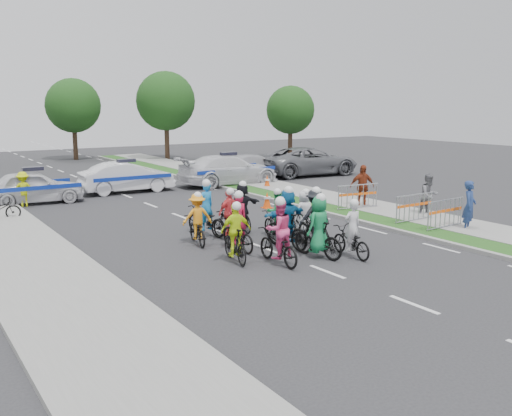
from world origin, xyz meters
TOP-DOWN VIEW (x-y plane):
  - ground at (0.00, 0.00)m, footprint 90.00×90.00m
  - curb_right at (5.10, 5.00)m, footprint 0.20×60.00m
  - grass_strip at (5.80, 5.00)m, footprint 1.20×60.00m
  - sidewalk_right at (7.60, 5.00)m, footprint 2.40×60.00m
  - sidewalk_left at (-6.50, 5.00)m, footprint 3.00×60.00m
  - rider_0 at (1.56, 0.79)m, footprint 0.75×1.75m
  - rider_1 at (0.72, 1.27)m, footprint 0.88×1.88m
  - rider_2 at (-0.65, 1.35)m, footprint 0.83×1.92m
  - rider_3 at (-1.56, 2.16)m, footprint 0.93×1.73m
  - rider_4 at (1.44, 2.35)m, footprint 1.13×1.94m
  - rider_5 at (0.59, 2.64)m, footprint 1.61×1.92m
  - rider_6 at (-0.81, 3.27)m, footprint 0.70×1.85m
  - rider_7 at (1.82, 3.35)m, footprint 0.72×1.62m
  - rider_8 at (1.13, 4.00)m, footprint 0.79×1.71m
  - rider_9 at (-0.39, 4.49)m, footprint 0.93×1.72m
  - rider_10 at (-1.51, 4.60)m, footprint 1.04×1.76m
  - rider_11 at (0.66, 5.40)m, footprint 1.49×1.77m
  - rider_12 at (-0.67, 5.59)m, footprint 1.02×1.99m
  - police_car_0 at (-4.16, 15.30)m, footprint 4.49×2.23m
  - police_car_1 at (0.46, 16.05)m, footprint 4.68×1.82m
  - police_car_2 at (6.04, 15.46)m, footprint 5.72×2.49m
  - civilian_sedan at (9.12, 17.55)m, footprint 4.78×2.17m
  - civilian_suv at (12.34, 16.39)m, footprint 6.49×3.42m
  - spectator_0 at (7.36, 1.08)m, footprint 0.77×0.65m
  - spectator_1 at (8.21, 3.57)m, footprint 0.92×0.76m
  - spectator_2 at (7.29, 6.38)m, footprint 1.18×0.86m
  - marshal_hiviz at (-4.72, 14.68)m, footprint 1.06×0.72m
  - barrier_0 at (6.70, 1.56)m, footprint 2.03×0.62m
  - barrier_1 at (6.70, 2.97)m, footprint 2.01×0.55m
  - barrier_2 at (6.70, 5.99)m, footprint 2.05×0.77m
  - cone_0 at (3.91, 8.60)m, footprint 0.40×0.40m
  - cone_1 at (7.11, 13.30)m, footprint 0.40×0.40m
  - tree_1 at (9.00, 30.00)m, footprint 4.55×4.55m
  - tree_2 at (18.00, 26.00)m, footprint 3.85×3.85m
  - tree_4 at (3.00, 34.00)m, footprint 4.20×4.20m

SIDE VIEW (x-z plane):
  - ground at x=0.00m, z-range 0.00..0.00m
  - grass_strip at x=5.80m, z-range 0.00..0.11m
  - curb_right at x=5.10m, z-range 0.00..0.12m
  - sidewalk_right at x=7.60m, z-range 0.00..0.13m
  - sidewalk_left at x=-6.50m, z-range 0.00..0.13m
  - cone_0 at x=3.91m, z-range -0.01..0.69m
  - cone_1 at x=7.11m, z-range -0.01..0.69m
  - barrier_0 at x=6.70m, z-range 0.00..1.12m
  - barrier_1 at x=6.70m, z-range 0.00..1.12m
  - barrier_2 at x=6.70m, z-range 0.00..1.12m
  - rider_0 at x=1.56m, z-range -0.29..1.45m
  - rider_6 at x=-0.81m, z-range -0.32..1.55m
  - rider_8 at x=1.13m, z-range -0.21..1.47m
  - rider_12 at x=-0.67m, z-range -0.33..1.61m
  - rider_7 at x=1.82m, z-range -0.18..1.51m
  - rider_10 at x=-1.51m, z-range -0.18..1.52m
  - civilian_sedan at x=9.12m, z-range 0.00..1.36m
  - rider_9 at x=-0.39m, z-range -0.20..1.56m
  - rider_3 at x=-1.56m, z-range -0.20..1.56m
  - rider_2 at x=-0.65m, z-range -0.25..1.68m
  - police_car_0 at x=-4.16m, z-range 0.00..1.47m
  - rider_4 at x=1.44m, z-range -0.22..1.70m
  - rider_1 at x=0.72m, z-range -0.21..1.70m
  - police_car_1 at x=0.46m, z-range 0.00..1.52m
  - marshal_hiviz at x=-4.72m, z-range 0.00..1.52m
  - rider_11 at x=0.66m, z-range -0.14..1.66m
  - police_car_2 at x=6.04m, z-range 0.00..1.64m
  - rider_5 at x=0.59m, z-range -0.16..1.81m
  - spectator_1 at x=8.21m, z-range 0.00..1.71m
  - civilian_suv at x=12.34m, z-range 0.00..1.74m
  - spectator_0 at x=7.36m, z-range 0.00..1.78m
  - spectator_2 at x=7.29m, z-range 0.00..1.86m
  - tree_2 at x=18.00m, z-range 0.95..6.72m
  - tree_4 at x=3.00m, z-range 1.04..7.34m
  - tree_1 at x=9.00m, z-range 1.12..7.95m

